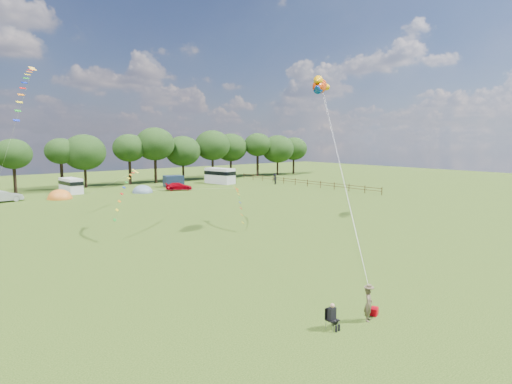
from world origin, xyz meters
TOP-DOWN VIEW (x-y plane):
  - ground_plane at (0.00, 0.00)m, footprint 180.00×180.00m
  - tree_line at (5.30, 54.99)m, footprint 102.98×10.98m
  - fence at (32.00, 34.50)m, footprint 0.12×33.12m
  - car_b at (-12.15, 45.21)m, footprint 4.47×2.23m
  - car_c at (11.95, 42.17)m, footprint 4.40×3.11m
  - campervan_c at (-2.54, 49.09)m, footprint 2.40×4.84m
  - campervan_d at (22.93, 46.51)m, footprint 3.54×6.11m
  - tent_orange at (-5.57, 43.80)m, footprint 3.32×3.64m
  - tent_greyblue at (6.16, 43.00)m, footprint 3.10×3.39m
  - awning_navy at (13.77, 47.23)m, footprint 3.54×3.10m
  - kite_flyer at (-5.75, -7.12)m, footprint 0.68×0.61m
  - camp_chair at (-7.70, -6.61)m, footprint 0.48×0.48m
  - kite_bag at (-4.98, -6.91)m, footprint 0.56×0.48m
  - fish_kite at (8.11, 8.82)m, footprint 3.71×2.99m
  - streamer_kite_a at (-11.85, 29.23)m, footprint 3.40×5.51m
  - streamer_kite_b at (-6.76, 17.53)m, footprint 4.28×4.77m
  - streamer_kite_c at (2.78, 14.01)m, footprint 3.07×4.95m
  - walker_a at (30.94, 40.39)m, footprint 1.04×0.91m
  - walker_b at (29.81, 39.06)m, footprint 1.35×0.96m

SIDE VIEW (x-z plane):
  - ground_plane at x=0.00m, z-range 0.00..0.00m
  - tent_orange at x=-5.57m, z-range -1.28..1.32m
  - tent_greyblue at x=6.16m, z-range -1.13..1.17m
  - kite_bag at x=-4.98m, z-range 0.00..0.33m
  - car_c at x=11.95m, z-range 0.00..1.22m
  - camp_chair at x=-7.70m, z-range 0.11..1.28m
  - fence at x=32.00m, z-range 0.10..1.30m
  - car_b at x=-12.15m, z-range 0.00..1.51m
  - kite_flyer at x=-5.75m, z-range 0.00..1.56m
  - walker_a at x=30.94m, z-range 0.00..1.83m
  - walker_b at x=29.81m, z-range 0.00..1.89m
  - awning_navy at x=13.77m, z-range 0.00..1.92m
  - campervan_c at x=-2.54m, z-range 0.09..2.38m
  - campervan_d at x=22.93m, z-range 0.10..2.92m
  - streamer_kite_c at x=2.78m, z-range 1.20..3.99m
  - streamer_kite_b at x=-6.76m, z-range 2.28..6.10m
  - tree_line at x=5.30m, z-range 1.21..11.48m
  - fish_kite at x=8.11m, z-range 12.01..14.06m
  - streamer_kite_a at x=-11.85m, z-range 10.68..16.47m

